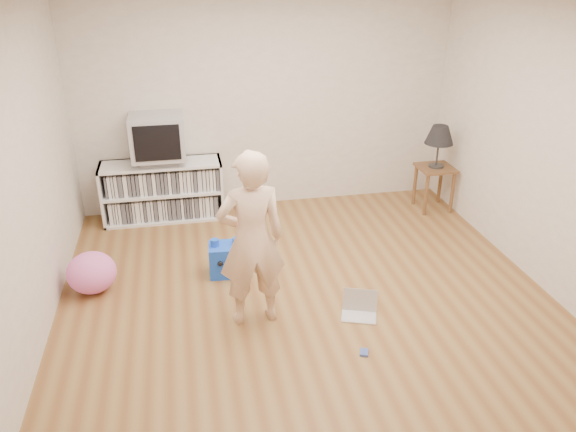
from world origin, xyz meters
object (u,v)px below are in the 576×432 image
(crt_tv, at_px, (157,136))
(dvd_deck, at_px, (160,160))
(table_lamp, at_px, (440,136))
(plush_pink, at_px, (92,273))
(media_unit, at_px, (163,190))
(person, at_px, (251,240))
(laptop, at_px, (359,308))
(plush_blue, at_px, (227,259))
(side_table, at_px, (435,177))

(crt_tv, bearing_deg, dvd_deck, 90.00)
(table_lamp, height_order, plush_pink, table_lamp)
(media_unit, bearing_deg, person, -71.67)
(dvd_deck, distance_m, crt_tv, 0.29)
(crt_tv, bearing_deg, plush_pink, -113.62)
(laptop, bearing_deg, person, -167.03)
(laptop, distance_m, plush_blue, 1.43)
(crt_tv, bearing_deg, media_unit, 90.00)
(media_unit, bearing_deg, dvd_deck, -90.00)
(media_unit, bearing_deg, plush_pink, -113.36)
(dvd_deck, relative_size, plush_blue, 1.15)
(media_unit, bearing_deg, laptop, -54.88)
(table_lamp, distance_m, plush_pink, 4.17)
(dvd_deck, distance_m, side_table, 3.31)
(plush_blue, bearing_deg, plush_pink, -173.27)
(side_table, distance_m, plush_blue, 2.90)
(crt_tv, height_order, table_lamp, crt_tv)
(person, bearing_deg, plush_pink, -32.33)
(side_table, bearing_deg, table_lamp, 0.00)
(media_unit, distance_m, laptop, 2.95)
(crt_tv, xyz_separation_m, plush_blue, (0.60, -1.46, -0.85))
(plush_blue, height_order, plush_pink, plush_blue)
(side_table, relative_size, laptop, 1.50)
(media_unit, bearing_deg, table_lamp, -6.72)
(media_unit, xyz_separation_m, dvd_deck, (0.00, -0.02, 0.39))
(laptop, height_order, plush_blue, plush_blue)
(person, height_order, plush_blue, person)
(dvd_deck, xyz_separation_m, side_table, (3.27, -0.37, -0.32))
(table_lamp, xyz_separation_m, plush_pink, (-3.94, -1.15, -0.75))
(crt_tv, xyz_separation_m, person, (0.76, -2.27, -0.25))
(crt_tv, relative_size, plush_pink, 1.32)
(crt_tv, bearing_deg, plush_blue, -67.50)
(crt_tv, relative_size, table_lamp, 1.17)
(plush_pink, bearing_deg, plush_blue, 2.85)
(crt_tv, distance_m, plush_blue, 1.79)
(plush_blue, bearing_deg, crt_tv, 116.39)
(crt_tv, distance_m, side_table, 3.35)
(table_lamp, bearing_deg, dvd_deck, 173.55)
(crt_tv, xyz_separation_m, laptop, (1.69, -2.38, -0.96))
(media_unit, relative_size, plush_blue, 3.59)
(crt_tv, height_order, plush_blue, crt_tv)
(table_lamp, height_order, plush_blue, table_lamp)
(dvd_deck, height_order, laptop, dvd_deck)
(person, bearing_deg, dvd_deck, -76.19)
(table_lamp, bearing_deg, plush_pink, -163.67)
(crt_tv, height_order, laptop, crt_tv)
(dvd_deck, bearing_deg, laptop, -54.71)
(crt_tv, distance_m, table_lamp, 3.30)
(dvd_deck, relative_size, table_lamp, 0.87)
(side_table, distance_m, laptop, 2.59)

